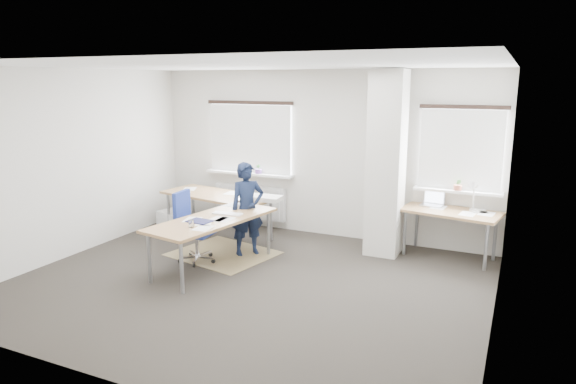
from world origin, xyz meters
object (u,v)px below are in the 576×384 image
at_px(desk_main, 219,208).
at_px(desk_side, 451,213).
at_px(task_chair, 195,242).
at_px(person, 247,209).

distance_m(desk_main, desk_side, 3.51).
height_order(task_chair, person, person).
distance_m(desk_side, person, 3.04).
bearing_deg(task_chair, desk_main, 79.03).
height_order(desk_side, task_chair, desk_side).
height_order(desk_main, task_chair, task_chair).
bearing_deg(task_chair, person, 43.55).
relative_size(desk_main, person, 2.09).
distance_m(task_chair, person, 0.93).
bearing_deg(desk_main, desk_side, 29.56).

